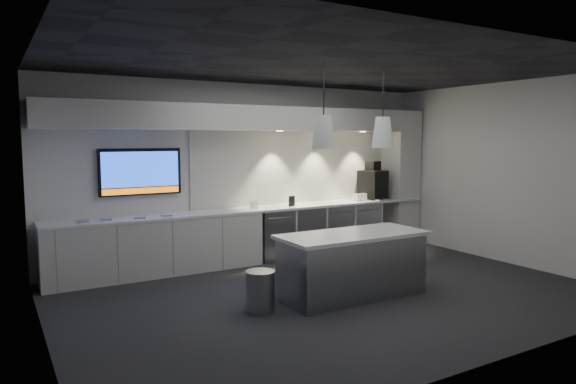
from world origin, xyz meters
TOP-DOWN VIEW (x-y plane):
  - floor at (0.00, 0.00)m, footprint 7.00×7.00m
  - ceiling at (0.00, 0.00)m, footprint 7.00×7.00m
  - wall_back at (0.00, 2.50)m, footprint 7.00×0.00m
  - wall_front at (0.00, -2.50)m, footprint 7.00×0.00m
  - wall_left at (-3.50, 0.00)m, footprint 0.00×7.00m
  - wall_right at (3.50, 0.00)m, footprint 0.00×7.00m
  - back_counter at (0.00, 2.17)m, footprint 6.80×0.65m
  - left_base_cabinets at (-1.75, 2.17)m, footprint 3.30×0.63m
  - fridge_unit_a at (0.25, 2.17)m, footprint 0.60×0.61m
  - fridge_unit_b at (0.88, 2.17)m, footprint 0.60×0.61m
  - fridge_unit_c at (1.51, 2.17)m, footprint 0.60×0.61m
  - fridge_unit_d at (2.14, 2.17)m, footprint 0.60×0.61m
  - backsplash at (1.20, 2.48)m, footprint 4.60×0.03m
  - soffit at (0.00, 2.20)m, footprint 6.90×0.60m
  - column at (3.20, 2.20)m, footprint 0.55×0.55m
  - wall_tv at (-1.90, 2.45)m, footprint 1.25×0.07m
  - island at (0.15, -0.22)m, footprint 1.99×0.86m
  - bin at (-1.18, -0.16)m, footprint 0.36×0.36m
  - coffee_machine at (2.49, 2.20)m, footprint 0.48×0.63m
  - sign_black at (0.59, 2.08)m, footprint 0.14×0.06m
  - sign_white at (-0.14, 2.07)m, footprint 0.18×0.08m
  - cup_cluster at (2.08, 2.08)m, footprint 0.25×0.16m
  - tray_a at (-2.81, 2.14)m, footprint 0.18×0.18m
  - tray_b at (-2.48, 2.17)m, footprint 0.19×0.19m
  - tray_c at (-2.02, 2.08)m, footprint 0.19×0.19m
  - tray_d at (-1.62, 2.09)m, footprint 0.18×0.18m
  - pendant_left at (-0.33, -0.22)m, footprint 0.29×0.29m
  - pendant_right at (0.62, -0.22)m, footprint 0.29×0.29m

SIDE VIEW (x-z plane):
  - floor at x=0.00m, z-range 0.00..0.00m
  - bin at x=-1.18m, z-range 0.00..0.50m
  - island at x=0.15m, z-range 0.00..0.85m
  - fridge_unit_a at x=0.25m, z-range 0.00..0.85m
  - fridge_unit_b at x=0.88m, z-range 0.00..0.85m
  - fridge_unit_c at x=1.51m, z-range 0.00..0.85m
  - fridge_unit_d at x=2.14m, z-range 0.00..0.85m
  - left_base_cabinets at x=-1.75m, z-range 0.00..0.86m
  - back_counter at x=0.00m, z-range 0.86..0.90m
  - tray_a at x=-2.81m, z-range 0.90..0.92m
  - tray_b at x=-2.48m, z-range 0.90..0.92m
  - tray_c at x=-2.02m, z-range 0.90..0.92m
  - tray_d at x=-1.62m, z-range 0.90..0.92m
  - cup_cluster at x=2.08m, z-range 0.90..1.04m
  - sign_white at x=-0.14m, z-range 0.90..1.04m
  - sign_black at x=0.59m, z-range 0.90..1.08m
  - coffee_machine at x=2.49m, z-range 0.83..1.57m
  - column at x=3.20m, z-range 0.00..2.60m
  - wall_back at x=0.00m, z-range -2.00..5.00m
  - wall_front at x=0.00m, z-range -2.00..5.00m
  - wall_left at x=-3.50m, z-range -2.00..5.00m
  - wall_right at x=3.50m, z-range -2.00..5.00m
  - backsplash at x=1.20m, z-range 0.90..2.20m
  - wall_tv at x=-1.90m, z-range 1.20..1.92m
  - pendant_left at x=-0.33m, z-range 1.60..2.71m
  - pendant_right at x=0.62m, z-range 1.60..2.71m
  - soffit at x=0.00m, z-range 2.20..2.60m
  - ceiling at x=0.00m, z-range 3.00..3.00m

